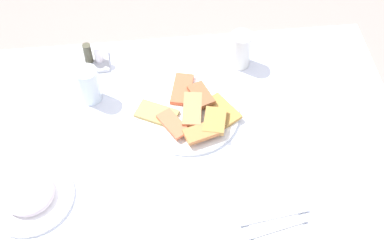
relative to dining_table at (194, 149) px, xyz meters
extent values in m
cube|color=white|center=(0.00, 0.00, 0.07)|extent=(1.21, 0.81, 0.02)
cylinder|color=#43444B|center=(-0.54, -0.35, -0.30)|extent=(0.04, 0.04, 0.70)
cylinder|color=#43444B|center=(0.54, -0.35, -0.30)|extent=(0.04, 0.04, 0.70)
cylinder|color=white|center=(0.01, -0.07, 0.08)|extent=(0.30, 0.30, 0.01)
cube|color=#B1833C|center=(-0.09, -0.07, 0.10)|extent=(0.12, 0.13, 0.01)
cube|color=#B57B4C|center=(0.00, -0.06, 0.11)|extent=(0.07, 0.13, 0.01)
cube|color=brown|center=(-0.03, -0.12, 0.11)|extent=(0.08, 0.10, 0.01)
cube|color=#C1753E|center=(-0.02, 0.02, 0.11)|extent=(0.11, 0.08, 0.01)
cube|color=tan|center=(0.10, -0.07, 0.10)|extent=(0.14, 0.11, 0.01)
cube|color=#D95C3A|center=(0.02, -0.16, 0.10)|extent=(0.08, 0.13, 0.01)
cube|color=#CA6340|center=(0.06, -0.02, 0.11)|extent=(0.09, 0.11, 0.01)
cube|color=#AF7C3C|center=(-0.06, -0.01, 0.11)|extent=(0.08, 0.10, 0.01)
cylinder|color=white|center=(0.46, 0.16, 0.08)|extent=(0.23, 0.23, 0.01)
ellipsoid|color=white|center=(0.46, 0.16, 0.10)|extent=(0.19, 0.19, 0.05)
sphere|color=#DEDF4D|center=(0.44, 0.20, 0.10)|extent=(0.03, 0.03, 0.03)
cylinder|color=silver|center=(-0.17, -0.27, 0.14)|extent=(0.09, 0.09, 0.12)
cylinder|color=silver|center=(0.30, -0.17, 0.14)|extent=(0.07, 0.07, 0.12)
cube|color=white|center=(-0.17, 0.30, 0.08)|extent=(0.15, 0.15, 0.00)
cube|color=silver|center=(-0.17, 0.28, 0.08)|extent=(0.19, 0.04, 0.00)
cube|color=silver|center=(-0.17, 0.32, 0.08)|extent=(0.17, 0.05, 0.00)
cube|color=#B2B2B7|center=(0.29, -0.31, 0.08)|extent=(0.09, 0.09, 0.01)
cylinder|color=white|center=(0.27, -0.31, 0.12)|extent=(0.03, 0.03, 0.06)
cylinder|color=#464432|center=(0.30, -0.31, 0.13)|extent=(0.03, 0.03, 0.07)
camera|label=1|loc=(0.10, 0.91, 1.32)|focal=49.91mm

